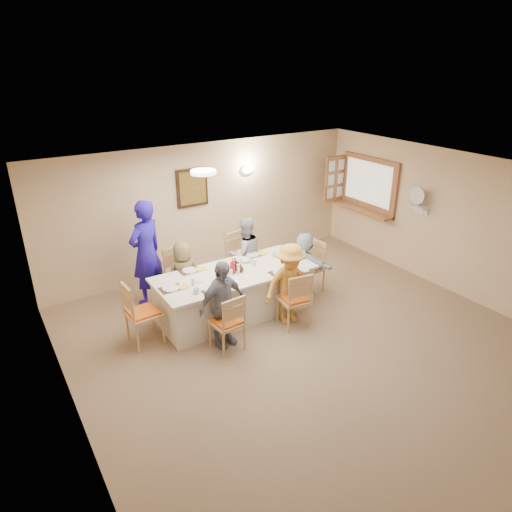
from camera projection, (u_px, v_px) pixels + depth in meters
ground at (319, 352)px, 6.63m from camera, size 7.00×7.00×0.00m
room_walls at (325, 256)px, 6.02m from camera, size 7.00×7.00×7.00m
wall_picture at (192, 188)px, 8.48m from camera, size 0.62×0.05×0.72m
wall_sconce at (248, 169)px, 8.97m from camera, size 0.26×0.09×0.18m
ceiling_light at (203, 172)px, 6.31m from camera, size 0.36×0.36×0.05m
serving_hatch at (369, 185)px, 9.46m from camera, size 0.06×1.50×1.15m
hatch_sill at (362, 210)px, 9.61m from camera, size 0.30×1.50×0.05m
shutter_door at (335, 179)px, 9.92m from camera, size 0.55×0.04×1.00m
fan_shelf at (418, 206)px, 8.41m from camera, size 0.22×0.36×0.03m
desk_fan at (418, 199)px, 8.34m from camera, size 0.30×0.30×0.28m
dining_table at (235, 293)px, 7.48m from camera, size 2.60×1.10×0.76m
chair_back_left at (181, 277)px, 7.76m from camera, size 0.50×0.50×0.98m
chair_back_right at (242, 261)px, 8.34m from camera, size 0.55×0.55×1.02m
chair_front_left at (227, 321)px, 6.54m from camera, size 0.47×0.47×0.91m
chair_front_right at (294, 298)px, 7.12m from camera, size 0.52×0.52×0.95m
chair_left_end at (143, 312)px, 6.67m from camera, size 0.51×0.51×1.01m
chair_right_end at (310, 267)px, 8.21m from camera, size 0.47×0.47×0.93m
diner_back_left at (184, 275)px, 7.63m from camera, size 0.57×0.38×1.17m
diner_back_right at (245, 254)px, 8.18m from camera, size 0.76×0.64×1.37m
diner_front_left at (222, 304)px, 6.54m from camera, size 0.91×0.62×1.35m
diner_front_right at (290, 284)px, 7.13m from camera, size 0.99×0.70×1.34m
diner_right_end at (304, 263)px, 8.10m from camera, size 1.17×0.68×1.14m
caregiver at (146, 253)px, 7.64m from camera, size 1.00×0.95×1.84m
placemat_fl at (214, 292)px, 6.71m from camera, size 0.33×0.24×0.01m
plate_fl at (214, 291)px, 6.71m from camera, size 0.25×0.25×0.02m
napkin_fl at (226, 289)px, 6.76m from camera, size 0.15×0.15×0.01m
placemat_fr at (280, 273)px, 7.30m from camera, size 0.35×0.26×0.01m
plate_fr at (280, 272)px, 7.29m from camera, size 0.24×0.24×0.02m
napkin_fr at (291, 271)px, 7.34m from camera, size 0.14×0.14×0.01m
placemat_bl at (190, 271)px, 7.36m from camera, size 0.33×0.25×0.01m
plate_bl at (190, 270)px, 7.36m from camera, size 0.24×0.24×0.01m
napkin_bl at (201, 269)px, 7.41m from camera, size 0.15×0.15×0.01m
placemat_br at (253, 255)px, 7.95m from camera, size 0.34×0.25×0.01m
plate_br at (253, 254)px, 7.94m from camera, size 0.23×0.23×0.01m
napkin_br at (263, 253)px, 7.99m from camera, size 0.14×0.14×0.01m
placemat_le at (171, 289)px, 6.79m from camera, size 0.33×0.25×0.01m
plate_le at (171, 288)px, 6.79m from camera, size 0.25×0.25×0.02m
napkin_le at (183, 287)px, 6.84m from camera, size 0.14×0.14×0.01m
placemat_re at (291, 257)px, 7.88m from camera, size 0.35×0.26×0.01m
plate_re at (291, 256)px, 7.87m from camera, size 0.25×0.25×0.02m
napkin_re at (301, 255)px, 7.92m from camera, size 0.15×0.15×0.01m
teacup_a at (196, 291)px, 6.65m from camera, size 0.10×0.10×0.08m
teacup_b at (239, 253)px, 7.93m from camera, size 0.14×0.14×0.09m
bowl_a at (226, 280)px, 7.00m from camera, size 0.26×0.26×0.06m
bowl_b at (245, 260)px, 7.68m from camera, size 0.26×0.26×0.06m
condiment_ketchup at (233, 266)px, 7.24m from camera, size 0.16×0.16×0.26m
condiment_brown at (235, 264)px, 7.35m from camera, size 0.12×0.12×0.21m
condiment_malt at (241, 268)px, 7.31m from camera, size 0.16×0.16×0.13m
drinking_glass at (225, 270)px, 7.27m from camera, size 0.06×0.06×0.09m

